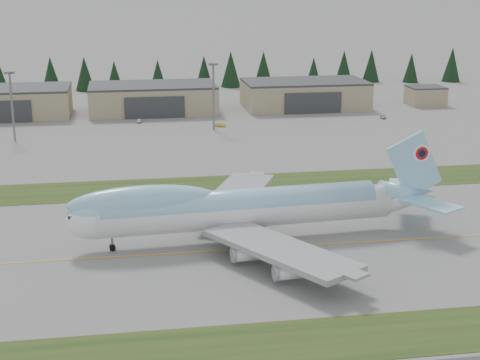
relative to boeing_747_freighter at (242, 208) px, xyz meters
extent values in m
plane|color=slate|center=(4.37, -5.43, -6.82)|extent=(7000.00, 7000.00, 0.00)
cube|color=#224017|center=(4.37, -43.43, -6.82)|extent=(400.00, 14.00, 0.08)
cube|color=#224017|center=(4.37, 39.57, -6.82)|extent=(400.00, 18.00, 0.08)
cube|color=gold|center=(4.37, -5.43, -6.82)|extent=(400.00, 0.40, 0.02)
cylinder|color=white|center=(0.78, 0.05, -0.67)|extent=(59.72, 10.79, 6.89)
cylinder|color=#98D8F9|center=(-0.28, -0.02, 0.60)|extent=(55.45, 9.98, 6.36)
ellipsoid|color=white|center=(-28.85, -1.90, -0.67)|extent=(11.46, 7.61, 6.89)
ellipsoid|color=#98D8F9|center=(-28.85, -1.90, 0.60)|extent=(9.59, 6.44, 5.84)
ellipsoid|color=#98D8F9|center=(-19.33, -1.28, 2.62)|extent=(29.59, 7.77, 6.36)
cube|color=#0C1433|center=(-32.56, -2.15, 0.71)|extent=(2.45, 2.90, 1.37)
cone|color=white|center=(35.70, 2.36, -0.67)|extent=(13.14, 7.58, 6.76)
cone|color=#98D8F9|center=(35.70, 2.36, 0.60)|extent=(12.05, 6.91, 6.15)
cube|color=#98D8F9|center=(36.76, 2.43, 6.54)|extent=(12.86, 1.48, 14.64)
cylinder|color=white|center=(38.00, 2.93, 9.09)|extent=(3.82, 0.46, 3.82)
cylinder|color=red|center=(38.00, 3.04, 9.09)|extent=(2.77, 0.39, 2.76)
cylinder|color=#0C1433|center=(37.99, 3.14, 9.09)|extent=(1.60, 0.32, 1.59)
cube|color=#98D8F9|center=(37.40, 8.85, -0.03)|extent=(10.16, 13.18, 0.49)
cube|color=#98D8F9|center=(38.24, -3.85, -0.03)|extent=(11.19, 13.29, 0.49)
cube|color=#95979C|center=(1.74, 17.65, -2.58)|extent=(22.24, 33.15, 1.06)
cube|color=#95979C|center=(4.05, -17.27, -2.58)|extent=(25.32, 32.35, 1.06)
cylinder|color=white|center=(-2.85, 13.10, -4.59)|extent=(5.68, 3.01, 2.65)
cylinder|color=white|center=(1.69, 23.28, -4.59)|extent=(5.68, 3.01, 2.65)
cylinder|color=white|center=(-1.10, -13.36, -4.59)|extent=(5.68, 3.01, 2.65)
cylinder|color=white|center=(4.74, -22.86, -4.59)|extent=(5.68, 3.01, 2.65)
cylinder|color=slate|center=(-25.68, -1.69, -5.55)|extent=(0.50, 0.50, 2.55)
cylinder|color=slate|center=(-1.02, 3.12, -5.44)|extent=(0.63, 0.63, 2.76)
cylinder|color=slate|center=(-0.60, -3.23, -5.44)|extent=(0.63, 0.63, 2.76)
cylinder|color=slate|center=(4.27, 3.47, -5.44)|extent=(0.63, 0.63, 2.76)
cylinder|color=slate|center=(4.69, -2.88, -5.44)|extent=(0.63, 0.63, 2.76)
cylinder|color=black|center=(-25.65, -2.12, -6.24)|extent=(1.19, 0.45, 1.17)
cylinder|color=black|center=(-25.71, -1.27, -6.24)|extent=(1.19, 0.45, 1.17)
cylinder|color=black|center=(-1.02, 3.12, -6.18)|extent=(1.30, 0.61, 1.27)
cylinder|color=black|center=(-0.60, -3.23, -6.18)|extent=(1.30, 0.61, 1.27)
cylinder|color=black|center=(4.27, 3.47, -6.18)|extent=(1.30, 0.61, 1.27)
cylinder|color=black|center=(4.69, -2.88, -6.18)|extent=(1.30, 0.61, 1.27)
cube|color=tan|center=(-65.63, 144.57, -1.82)|extent=(48.00, 26.00, 10.00)
cube|color=#333538|center=(-65.63, 144.57, 3.58)|extent=(48.00, 26.00, 0.80)
cube|color=#333538|center=(-65.63, 131.27, -2.82)|extent=(22.08, 0.60, 8.00)
cube|color=tan|center=(-10.63, 144.57, -1.82)|extent=(48.00, 26.00, 10.00)
cube|color=#333538|center=(-10.63, 144.57, 3.58)|extent=(48.00, 26.00, 0.80)
cube|color=#333538|center=(-10.63, 131.27, -2.82)|extent=(22.08, 0.60, 8.00)
cube|color=tan|center=(49.37, 144.57, -1.82)|extent=(48.00, 26.00, 10.00)
cube|color=#333538|center=(49.37, 144.57, 3.58)|extent=(48.00, 26.00, 0.80)
cube|color=#333538|center=(49.37, 131.27, -2.82)|extent=(22.08, 0.60, 8.00)
cube|color=tan|center=(99.37, 142.57, -3.32)|extent=(14.00, 12.00, 7.00)
cube|color=#333538|center=(99.37, 142.57, 0.48)|extent=(14.00, 12.00, 0.60)
cylinder|color=slate|center=(-56.94, 101.82, 3.79)|extent=(0.70, 0.70, 21.22)
cube|color=slate|center=(-56.94, 101.82, 14.80)|extent=(3.20, 3.20, 0.80)
cylinder|color=slate|center=(8.22, 107.61, 4.15)|extent=(0.70, 0.70, 21.93)
cube|color=slate|center=(8.22, 107.61, 15.51)|extent=(3.20, 3.20, 0.80)
imported|color=silver|center=(-16.62, 124.29, -6.82)|extent=(1.95, 4.09, 1.35)
imported|color=gold|center=(11.08, 112.65, -6.82)|extent=(4.38, 2.89, 1.36)
imported|color=#9E9FA3|center=(72.60, 117.92, -6.82)|extent=(2.85, 4.80, 1.30)
cone|color=black|center=(-75.44, 203.81, -0.64)|extent=(6.92, 6.92, 12.35)
cone|color=black|center=(-53.57, 205.01, 0.93)|extent=(8.68, 8.68, 15.50)
cone|color=black|center=(-38.46, 202.65, 0.92)|extent=(8.66, 8.66, 15.47)
cone|color=black|center=(-25.17, 204.18, -0.22)|extent=(7.39, 7.39, 13.20)
cone|color=black|center=(-5.19, 207.38, -0.30)|extent=(7.30, 7.30, 13.04)
cone|color=black|center=(16.60, 208.45, 0.37)|extent=(8.05, 8.05, 14.38)
cone|color=black|center=(28.62, 203.47, 1.53)|extent=(9.35, 9.35, 16.70)
cone|color=black|center=(44.49, 204.95, 1.35)|extent=(9.16, 9.16, 16.35)
cone|color=black|center=(69.20, 205.85, -0.33)|extent=(7.27, 7.27, 12.99)
cone|color=black|center=(85.10, 208.65, 1.03)|extent=(8.79, 8.79, 15.70)
cone|color=black|center=(99.45, 209.97, 1.08)|extent=(8.85, 8.85, 15.80)
cone|color=black|center=(118.00, 204.64, 0.31)|extent=(7.98, 7.98, 14.25)
cone|color=black|center=(138.77, 204.03, 1.53)|extent=(9.35, 9.35, 16.70)
camera|label=1|loc=(-22.84, -137.17, 45.02)|focal=55.00mm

